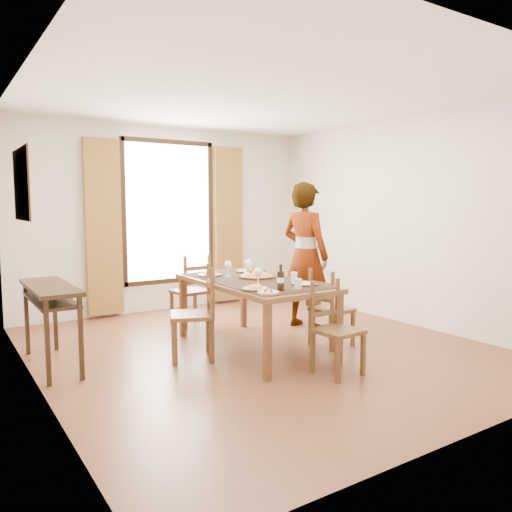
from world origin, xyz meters
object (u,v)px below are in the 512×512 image
pasta_platter (256,273)px  dining_table (253,286)px  console_table (50,297)px  man (305,256)px

pasta_platter → dining_table: bearing=-134.3°
console_table → dining_table: console_table is taller
dining_table → man: man is taller
man → dining_table: bearing=100.0°
console_table → pasta_platter: (2.07, -0.45, 0.12)m
dining_table → man: (1.06, 0.44, 0.23)m
man → console_table: bearing=75.2°
console_table → dining_table: size_ratio=0.63×
dining_table → man: size_ratio=1.03×
console_table → pasta_platter: bearing=-12.2°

